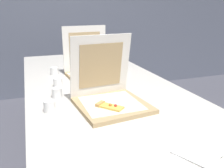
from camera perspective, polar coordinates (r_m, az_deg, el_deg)
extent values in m
cube|color=slate|center=(3.53, -13.15, 18.39)|extent=(10.00, 0.10, 2.60)
cube|color=beige|center=(1.64, -2.82, -0.73)|extent=(0.99, 2.43, 0.03)
cylinder|color=gray|center=(2.78, -18.19, -1.71)|extent=(0.04, 0.04, 0.70)
cylinder|color=gray|center=(2.91, -1.36, 0.10)|extent=(0.04, 0.04, 0.70)
cube|color=tan|center=(1.27, 0.03, -5.16)|extent=(0.39, 0.39, 0.02)
cube|color=silver|center=(1.27, -0.26, -4.60)|extent=(0.30, 0.30, 0.00)
cube|color=white|center=(1.34, -2.73, 4.46)|extent=(0.36, 0.10, 0.35)
cube|color=tan|center=(1.33, -2.65, 4.45)|extent=(0.26, 0.07, 0.25)
cube|color=#E5B74C|center=(1.20, -0.32, -5.53)|extent=(0.13, 0.13, 0.01)
cube|color=tan|center=(1.23, -2.89, -4.80)|extent=(0.06, 0.06, 0.02)
sphere|color=orange|center=(1.20, -0.42, -5.10)|extent=(0.02, 0.02, 0.02)
sphere|color=red|center=(1.20, 0.85, -5.22)|extent=(0.02, 0.02, 0.02)
cube|color=tan|center=(1.80, -4.57, 1.83)|extent=(0.38, 0.38, 0.02)
cube|color=silver|center=(1.79, -4.82, 2.15)|extent=(0.35, 0.35, 0.00)
cube|color=white|center=(1.92, -6.55, 8.54)|extent=(0.35, 0.04, 0.35)
cube|color=tan|center=(1.92, -6.51, 8.51)|extent=(0.25, 0.03, 0.26)
cylinder|color=white|center=(1.79, -4.07, 3.10)|extent=(0.03, 0.03, 0.00)
cylinder|color=white|center=(1.80, -3.79, 2.69)|extent=(0.00, 0.00, 0.03)
cylinder|color=white|center=(1.80, -4.27, 2.71)|extent=(0.01, 0.00, 0.03)
cylinder|color=white|center=(1.79, -4.13, 2.59)|extent=(0.01, 0.00, 0.03)
cylinder|color=white|center=(1.63, -12.91, 0.34)|extent=(0.06, 0.06, 0.06)
cylinder|color=white|center=(1.93, -13.72, 3.06)|extent=(0.06, 0.06, 0.06)
cylinder|color=white|center=(1.43, -13.09, -2.08)|extent=(0.06, 0.06, 0.06)
cylinder|color=white|center=(1.25, -14.81, -5.23)|extent=(0.06, 0.06, 0.06)
cube|color=white|center=(0.95, 18.89, -15.41)|extent=(0.15, 0.15, 0.00)
cube|color=white|center=(0.95, 20.05, -15.09)|extent=(0.19, 0.19, 0.00)
cube|color=white|center=(0.95, 20.52, -15.13)|extent=(0.13, 0.13, 0.00)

